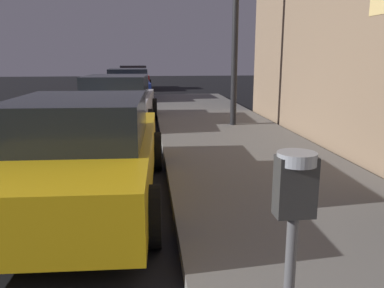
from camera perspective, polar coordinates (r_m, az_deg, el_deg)
name	(u,v)px	position (r m, az deg, el deg)	size (l,w,h in m)	color
parking_meter	(293,217)	(2.00, 14.62, -10.28)	(0.19, 0.19, 1.34)	#59595B
car_yellow_cab	(83,151)	(5.39, -15.64, -1.06)	(2.20, 4.64, 1.43)	gold
car_silver	(117,101)	(11.22, -10.95, 6.16)	(2.32, 4.18, 1.43)	#B7B7BF
car_blue	(128,85)	(17.86, -9.33, 8.54)	(2.24, 4.64, 1.43)	navy
car_red	(133,78)	(24.27, -8.62, 9.58)	(2.15, 4.20, 1.43)	maroon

